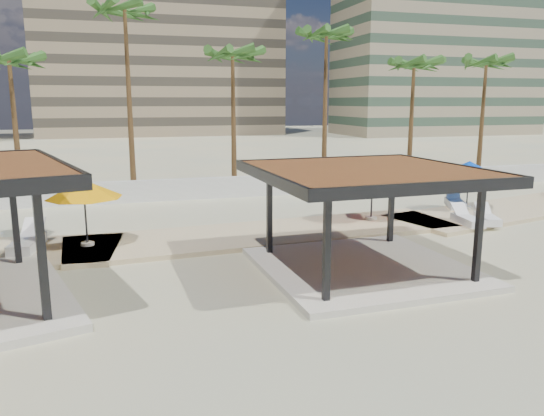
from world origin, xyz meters
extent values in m
plane|color=#CEBB88|center=(0.00, 0.00, 0.00)|extent=(200.00, 200.00, 0.00)
cube|color=#C6B284|center=(2.00, 7.00, 0.06)|extent=(16.24, 5.11, 0.24)
cube|color=#C6B284|center=(16.00, 8.50, 0.06)|extent=(16.49, 7.75, 0.24)
cube|color=silver|center=(0.00, 16.00, 0.60)|extent=(56.00, 0.30, 1.20)
cube|color=#847259|center=(4.00, 78.00, 14.00)|extent=(38.00, 16.00, 28.00)
cube|color=gray|center=(48.00, 66.00, 17.00)|extent=(32.00, 15.00, 34.00)
cube|color=beige|center=(3.55, 1.68, 0.10)|extent=(6.57, 6.57, 0.19)
cube|color=black|center=(1.22, -0.81, 1.64)|extent=(0.18, 0.18, 2.89)
cube|color=black|center=(1.06, 4.00, 1.64)|extent=(0.18, 0.18, 2.89)
cube|color=black|center=(6.04, -0.65, 1.64)|extent=(0.18, 0.18, 2.89)
cube|color=black|center=(5.87, 4.16, 1.64)|extent=(0.18, 0.18, 2.89)
cube|color=brown|center=(3.55, 1.68, 3.22)|extent=(6.77, 6.77, 0.27)
cube|color=black|center=(3.66, -1.60, 3.22)|extent=(6.64, 0.34, 0.33)
cube|color=black|center=(3.44, 4.95, 3.22)|extent=(6.64, 0.34, 0.33)
cube|color=black|center=(0.28, 1.56, 3.22)|extent=(0.34, 6.64, 0.33)
cube|color=black|center=(6.82, 1.79, 3.22)|extent=(0.34, 6.64, 0.33)
cube|color=black|center=(-5.76, -0.11, 1.84)|extent=(0.24, 0.24, 3.25)
cube|color=black|center=(-7.18, 5.12, 1.84)|extent=(0.24, 0.24, 3.25)
cube|color=black|center=(-5.53, 2.76, 3.62)|extent=(2.09, 7.25, 0.37)
cylinder|color=beige|center=(-5.12, 6.83, 0.24)|extent=(0.47, 0.47, 0.11)
cylinder|color=#262628|center=(-5.12, 6.83, 1.32)|extent=(0.07, 0.07, 2.27)
cone|color=orange|center=(-5.12, 6.83, 2.29)|extent=(3.24, 3.24, 0.66)
cylinder|color=beige|center=(6.94, 7.82, 0.24)|extent=(0.52, 0.52, 0.13)
cylinder|color=#262628|center=(6.94, 7.82, 1.43)|extent=(0.07, 0.07, 2.50)
cone|color=#AD1300|center=(6.94, 7.82, 2.51)|extent=(3.25, 3.25, 0.73)
cylinder|color=beige|center=(12.63, 8.72, 0.23)|extent=(0.46, 0.46, 0.11)
cylinder|color=#262628|center=(12.63, 8.72, 1.27)|extent=(0.06, 0.06, 2.19)
cone|color=#013DCA|center=(12.63, 8.72, 2.21)|extent=(3.14, 3.14, 0.64)
cube|color=white|center=(-7.16, 6.87, 0.34)|extent=(1.10, 2.37, 0.32)
cube|color=white|center=(-7.16, 6.87, 0.53)|extent=(1.10, 2.37, 0.07)
cube|color=white|center=(-7.04, 7.76, 0.81)|extent=(0.85, 0.88, 0.58)
cube|color=white|center=(11.55, 5.80, 0.31)|extent=(1.24, 1.96, 0.26)
cube|color=white|center=(11.55, 5.80, 0.47)|extent=(1.24, 1.96, 0.06)
cube|color=white|center=(11.80, 6.48, 0.69)|extent=(0.79, 0.81, 0.47)
cube|color=white|center=(10.54, 5.80, 0.31)|extent=(0.92, 1.97, 0.27)
cube|color=white|center=(10.54, 5.80, 0.47)|extent=(0.92, 1.97, 0.06)
cube|color=white|center=(10.64, 6.53, 0.70)|extent=(0.71, 0.74, 0.48)
cube|color=white|center=(12.31, 9.20, 0.33)|extent=(1.54, 2.19, 0.29)
cube|color=white|center=(12.31, 9.20, 0.50)|extent=(1.54, 2.19, 0.06)
cube|color=white|center=(12.65, 9.93, 0.75)|extent=(0.93, 0.94, 0.53)
cone|color=brown|center=(-9.00, 18.10, 3.86)|extent=(0.36, 0.36, 7.71)
ellipsoid|color=#2E5D20|center=(-9.00, 18.10, 7.46)|extent=(3.00, 3.00, 1.80)
cone|color=brown|center=(-3.00, 18.90, 5.28)|extent=(0.36, 0.36, 10.56)
ellipsoid|color=#2E5D20|center=(-3.00, 18.90, 10.31)|extent=(3.00, 3.00, 1.80)
cone|color=brown|center=(3.00, 18.40, 4.14)|extent=(0.36, 0.36, 8.28)
ellipsoid|color=#2E5D20|center=(3.00, 18.40, 8.03)|extent=(3.00, 3.00, 1.80)
cone|color=brown|center=(9.00, 18.60, 4.82)|extent=(0.36, 0.36, 9.64)
ellipsoid|color=#2E5D20|center=(9.00, 18.60, 9.39)|extent=(3.00, 3.00, 1.80)
cone|color=brown|center=(15.00, 18.20, 3.97)|extent=(0.36, 0.36, 7.94)
ellipsoid|color=#2E5D20|center=(15.00, 18.20, 7.69)|extent=(3.00, 3.00, 1.80)
cone|color=brown|center=(21.00, 18.80, 4.11)|extent=(0.36, 0.36, 8.22)
ellipsoid|color=#2E5D20|center=(21.00, 18.80, 7.97)|extent=(3.00, 3.00, 1.80)
camera|label=1|loc=(-3.96, -13.23, 5.40)|focal=35.00mm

